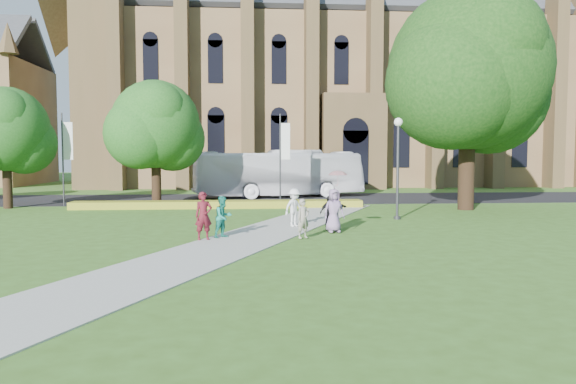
{
  "coord_description": "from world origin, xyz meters",
  "views": [
    {
      "loc": [
        -0.48,
        -21.9,
        3.44
      ],
      "look_at": [
        1.64,
        4.32,
        1.6
      ],
      "focal_mm": 35.0,
      "sensor_mm": 36.0,
      "label": 1
    }
  ],
  "objects": [
    {
      "name": "flower_hedge",
      "position": [
        -2.0,
        13.2,
        0.23
      ],
      "size": [
        18.0,
        1.4,
        0.45
      ],
      "primitive_type": "cube",
      "color": "gold",
      "rests_on": "ground"
    },
    {
      "name": "banner_pole_1",
      "position": [
        -11.89,
        15.2,
        3.39
      ],
      "size": [
        0.7,
        0.1,
        6.0
      ],
      "color": "#38383D",
      "rests_on": "ground"
    },
    {
      "name": "pedestrian_2",
      "position": [
        1.9,
        3.82,
        0.91
      ],
      "size": [
        1.29,
        1.19,
        1.75
      ],
      "primitive_type": "imported",
      "rotation": [
        0.0,
        0.0,
        0.63
      ],
      "color": "silver",
      "rests_on": "footpath"
    },
    {
      "name": "pedestrian_1",
      "position": [
        -1.27,
        0.6,
        0.88
      ],
      "size": [
        1.03,
        1.01,
        1.67
      ],
      "primitive_type": "imported",
      "rotation": [
        0.0,
        0.0,
        0.73
      ],
      "color": "#19816C",
      "rests_on": "footpath"
    },
    {
      "name": "pedestrian_6",
      "position": [
        1.92,
        0.2,
        0.82
      ],
      "size": [
        0.68,
        0.62,
        1.57
      ],
      "primitive_type": "imported",
      "rotation": [
        0.0,
        0.0,
        0.55
      ],
      "color": "gray",
      "rests_on": "footpath"
    },
    {
      "name": "footpath",
      "position": [
        0.0,
        1.0,
        0.02
      ],
      "size": [
        15.58,
        28.54,
        0.04
      ],
      "primitive_type": "cube",
      "rotation": [
        0.0,
        0.0,
        -0.44
      ],
      "color": "#B2B2A8",
      "rests_on": "ground"
    },
    {
      "name": "banner_pole_0",
      "position": [
        2.11,
        15.2,
        3.39
      ],
      "size": [
        0.7,
        0.1,
        6.0
      ],
      "color": "#38383D",
      "rests_on": "ground"
    },
    {
      "name": "streetlamp",
      "position": [
        7.5,
        6.5,
        3.3
      ],
      "size": [
        0.44,
        0.44,
        5.24
      ],
      "color": "#38383D",
      "rests_on": "ground"
    },
    {
      "name": "ground",
      "position": [
        0.0,
        0.0,
        0.0
      ],
      "size": [
        160.0,
        160.0,
        0.0
      ],
      "primitive_type": "plane",
      "color": "#395A1B",
      "rests_on": "ground"
    },
    {
      "name": "street_tree_1",
      "position": [
        -6.0,
        14.5,
        5.22
      ],
      "size": [
        5.6,
        5.6,
        8.05
      ],
      "color": "#332114",
      "rests_on": "ground"
    },
    {
      "name": "road",
      "position": [
        0.0,
        20.0,
        0.01
      ],
      "size": [
        160.0,
        10.0,
        0.02
      ],
      "primitive_type": "cube",
      "color": "black",
      "rests_on": "ground"
    },
    {
      "name": "parasol",
      "position": [
        3.59,
        1.92,
        2.25
      ],
      "size": [
        0.93,
        0.93,
        0.7
      ],
      "primitive_type": "imported",
      "rotation": [
        0.0,
        0.0,
        0.2
      ],
      "color": "#E1A19E",
      "rests_on": "pedestrian_4"
    },
    {
      "name": "cathedral",
      "position": [
        10.0,
        39.73,
        12.98
      ],
      "size": [
        52.6,
        18.25,
        28.0
      ],
      "color": "olive",
      "rests_on": "ground"
    },
    {
      "name": "pedestrian_3",
      "position": [
        3.3,
        2.48,
        0.8
      ],
      "size": [
        0.97,
        0.71,
        1.52
      ],
      "primitive_type": "imported",
      "rotation": [
        0.0,
        0.0,
        0.43
      ],
      "color": "black",
      "rests_on": "footpath"
    },
    {
      "name": "tour_coach",
      "position": [
        2.3,
        21.29,
        1.85
      ],
      "size": [
        13.46,
        5.9,
        3.65
      ],
      "primitive_type": "imported",
      "rotation": [
        0.0,
        0.0,
        1.8
      ],
      "color": "white",
      "rests_on": "road"
    },
    {
      "name": "street_tree_0",
      "position": [
        -15.0,
        14.0,
        4.87
      ],
      "size": [
        5.2,
        5.2,
        7.5
      ],
      "color": "#332114",
      "rests_on": "ground"
    },
    {
      "name": "pedestrian_5",
      "position": [
        3.68,
        3.24,
        0.89
      ],
      "size": [
        1.34,
        1.56,
        1.69
      ],
      "primitive_type": "imported",
      "rotation": [
        0.0,
        0.0,
        0.93
      ],
      "color": "#292931",
      "rests_on": "footpath"
    },
    {
      "name": "pedestrian_0",
      "position": [
        -2.01,
        0.08,
        0.98
      ],
      "size": [
        0.79,
        0.64,
        1.88
      ],
      "primitive_type": "imported",
      "rotation": [
        0.0,
        0.0,
        0.32
      ],
      "color": "#57131D",
      "rests_on": "footpath"
    },
    {
      "name": "pedestrian_4",
      "position": [
        3.41,
        1.82,
        0.97
      ],
      "size": [
        1.02,
        0.78,
        1.86
      ],
      "primitive_type": "imported",
      "rotation": [
        0.0,
        0.0,
        0.23
      ],
      "color": "gray",
      "rests_on": "footpath"
    },
    {
      "name": "large_tree",
      "position": [
        13.0,
        11.0,
        8.37
      ],
      "size": [
        9.6,
        9.6,
        13.2
      ],
      "color": "#332114",
      "rests_on": "ground"
    }
  ]
}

